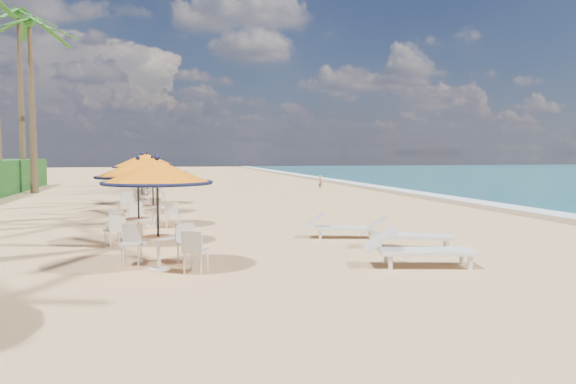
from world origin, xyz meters
name	(u,v)px	position (x,y,z in m)	size (l,w,h in m)	color
ground	(395,262)	(0.00, 0.00, 0.00)	(160.00, 160.00, 0.00)	tan
foam_strip	(504,206)	(9.30, 10.00, 0.00)	(1.20, 140.00, 0.04)	white
wetsand_band	(484,207)	(8.40, 10.00, 0.00)	(1.40, 140.00, 0.02)	olive
station_0	(160,186)	(-4.59, 0.42, 1.59)	(2.08, 2.08, 2.17)	black
station_1	(135,177)	(-5.15, 3.60, 1.63)	(2.05, 2.05, 2.14)	black
station_2	(153,174)	(-4.76, 6.88, 1.57)	(2.06, 2.13, 2.14)	black
station_3	(141,169)	(-5.21, 10.91, 1.63)	(2.14, 2.14, 2.23)	black
station_4	(147,164)	(-5.03, 14.42, 1.73)	(2.17, 2.17, 2.26)	black
lounger_near	(416,249)	(0.21, -0.50, 0.36)	(2.23, 1.15, 0.77)	silver
lounger_mid	(403,233)	(0.87, 1.48, 0.35)	(2.18, 1.47, 0.75)	silver
lounger_far	(338,226)	(-0.09, 3.37, 0.31)	(1.94, 1.07, 0.66)	silver
palm_6	(30,33)	(-11.17, 22.68, 8.66)	(5.00, 5.00, 9.48)	brown
palm_7	(19,25)	(-12.61, 26.87, 9.94)	(5.00, 5.00, 10.84)	brown
person	(320,181)	(5.22, 22.88, 0.45)	(0.33, 0.22, 0.90)	#9A6F4E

